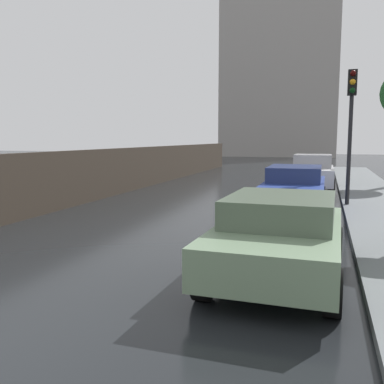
% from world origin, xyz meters
% --- Properties ---
extents(car_white_near_kerb, '(1.75, 3.86, 1.51)m').
position_xyz_m(car_white_near_kerb, '(2.94, 15.87, 0.77)').
color(car_white_near_kerb, silver).
rests_on(car_white_near_kerb, ground).
extents(car_green_mid_road, '(1.97, 3.89, 1.29)m').
position_xyz_m(car_green_mid_road, '(2.79, 4.24, 0.69)').
color(car_green_mid_road, slate).
rests_on(car_green_mid_road, ground).
extents(car_blue_behind_camera, '(1.84, 4.57, 1.33)m').
position_xyz_m(car_blue_behind_camera, '(2.56, 10.81, 0.70)').
color(car_blue_behind_camera, navy).
rests_on(car_blue_behind_camera, ground).
extents(traffic_light, '(0.26, 0.39, 4.07)m').
position_xyz_m(traffic_light, '(4.12, 11.55, 2.97)').
color(traffic_light, black).
rests_on(traffic_light, sidewalk_strip).
extents(distant_tower, '(13.51, 9.53, 34.68)m').
position_xyz_m(distant_tower, '(-2.19, 52.30, 17.34)').
color(distant_tower, '#9E9993').
rests_on(distant_tower, ground).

